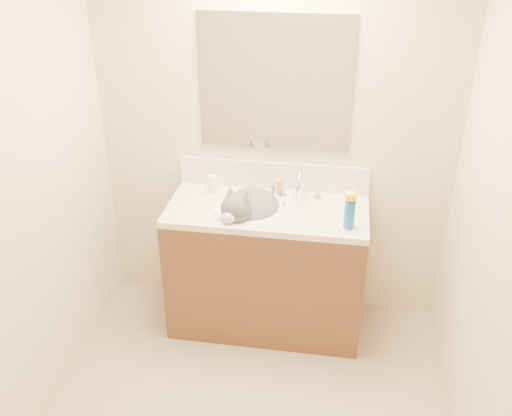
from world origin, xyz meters
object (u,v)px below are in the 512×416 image
(cat, at_px, (249,210))
(spray_can, at_px, (349,215))
(faucet, at_px, (300,187))
(silver_jar, at_px, (275,189))
(basin, at_px, (247,219))
(amber_bottle, at_px, (279,187))
(pill_bottle, at_px, (213,184))
(vanity_cabinet, at_px, (267,270))

(cat, distance_m, spray_can, 0.61)
(faucet, distance_m, silver_jar, 0.18)
(basin, distance_m, cat, 0.06)
(basin, height_order, amber_bottle, amber_bottle)
(pill_bottle, height_order, amber_bottle, pill_bottle)
(pill_bottle, distance_m, spray_can, 0.90)
(spray_can, bearing_deg, cat, 167.22)
(cat, bearing_deg, pill_bottle, 169.34)
(vanity_cabinet, bearing_deg, amber_bottle, 77.15)
(vanity_cabinet, relative_size, cat, 2.33)
(spray_can, bearing_deg, silver_jar, 142.25)
(spray_can, bearing_deg, pill_bottle, 160.06)
(basin, relative_size, cat, 0.87)
(basin, height_order, cat, cat)
(faucet, distance_m, amber_bottle, 0.15)
(vanity_cabinet, height_order, spray_can, spray_can)
(cat, bearing_deg, vanity_cabinet, 36.38)
(cat, height_order, spray_can, cat)
(pill_bottle, height_order, silver_jar, pill_bottle)
(amber_bottle, bearing_deg, basin, -125.56)
(basin, relative_size, pill_bottle, 4.08)
(basin, bearing_deg, amber_bottle, 54.44)
(cat, height_order, amber_bottle, cat)
(cat, distance_m, amber_bottle, 0.28)
(cat, xyz_separation_m, amber_bottle, (0.15, 0.23, 0.06))
(basin, relative_size, silver_jar, 7.32)
(cat, xyz_separation_m, spray_can, (0.59, -0.13, 0.10))
(pill_bottle, relative_size, silver_jar, 1.80)
(pill_bottle, relative_size, amber_bottle, 1.20)
(faucet, distance_m, pill_bottle, 0.55)
(pill_bottle, xyz_separation_m, amber_bottle, (0.41, 0.05, -0.01))
(cat, bearing_deg, faucet, 52.70)
(faucet, bearing_deg, cat, -150.34)
(amber_bottle, xyz_separation_m, spray_can, (0.44, -0.36, 0.04))
(cat, bearing_deg, amber_bottle, 79.57)
(vanity_cabinet, distance_m, spray_can, 0.74)
(basin, distance_m, silver_jar, 0.29)
(silver_jar, distance_m, amber_bottle, 0.03)
(vanity_cabinet, height_order, silver_jar, silver_jar)
(spray_can, bearing_deg, basin, 168.04)
(silver_jar, bearing_deg, spray_can, -37.75)
(faucet, relative_size, silver_jar, 4.56)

